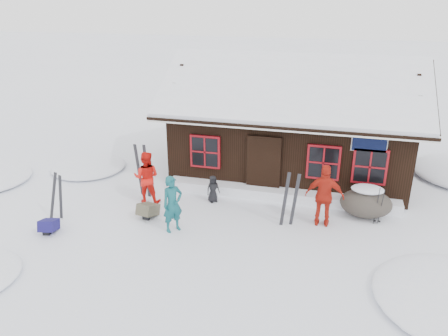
{
  "coord_description": "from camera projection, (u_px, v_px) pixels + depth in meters",
  "views": [
    {
      "loc": [
        3.09,
        -10.76,
        6.27
      ],
      "look_at": [
        -0.14,
        1.29,
        1.3
      ],
      "focal_mm": 35.0,
      "sensor_mm": 36.0,
      "label": 1
    }
  ],
  "objects": [
    {
      "name": "skier_orange_right",
      "position": [
        325.0,
        196.0,
        12.42
      ],
      "size": [
        1.1,
        0.46,
        1.87
      ],
      "primitive_type": "imported",
      "rotation": [
        0.0,
        0.0,
        3.14
      ],
      "color": "#B31F12",
      "rests_on": "ground"
    },
    {
      "name": "skier_crouched",
      "position": [
        213.0,
        189.0,
        14.04
      ],
      "size": [
        0.52,
        0.5,
        0.9
      ],
      "primitive_type": "imported",
      "rotation": [
        0.0,
        0.0,
        0.71
      ],
      "color": "black",
      "rests_on": "ground"
    },
    {
      "name": "snow_mounds",
      "position": [
        282.0,
        204.0,
        14.0
      ],
      "size": [
        20.6,
        13.2,
        0.48
      ],
      "color": "white",
      "rests_on": "ground"
    },
    {
      "name": "backpack_olive",
      "position": [
        148.0,
        212.0,
        13.16
      ],
      "size": [
        0.56,
        0.69,
        0.34
      ],
      "primitive_type": "cube",
      "rotation": [
        0.0,
        0.0,
        -0.17
      ],
      "color": "#504B39",
      "rests_on": "ground"
    },
    {
      "name": "skier_teal",
      "position": [
        173.0,
        204.0,
        12.17
      ],
      "size": [
        0.7,
        0.71,
        1.66
      ],
      "primitive_type": "imported",
      "rotation": [
        0.0,
        0.0,
        0.85
      ],
      "color": "#125157",
      "rests_on": "ground"
    },
    {
      "name": "boulder",
      "position": [
        366.0,
        202.0,
        13.12
      ],
      "size": [
        1.53,
        1.15,
        0.89
      ],
      "color": "#463F38",
      "rests_on": "ground"
    },
    {
      "name": "ski_poles",
      "position": [
        379.0,
        207.0,
        12.63
      ],
      "size": [
        0.21,
        0.1,
        1.17
      ],
      "color": "black",
      "rests_on": "ground"
    },
    {
      "name": "backpack_blue",
      "position": [
        49.0,
        227.0,
        12.31
      ],
      "size": [
        0.55,
        0.65,
        0.31
      ],
      "primitive_type": "cube",
      "rotation": [
        0.0,
        0.0,
        0.25
      ],
      "color": "#171352",
      "rests_on": "ground"
    },
    {
      "name": "ski_pair_left",
      "position": [
        57.0,
        197.0,
        12.82
      ],
      "size": [
        0.64,
        0.19,
        1.55
      ],
      "rotation": [
        0.0,
        0.0,
        -0.05
      ],
      "color": "black",
      "rests_on": "ground"
    },
    {
      "name": "ski_pair_mid",
      "position": [
        143.0,
        171.0,
        14.35
      ],
      "size": [
        0.53,
        0.14,
        1.83
      ],
      "rotation": [
        0.0,
        0.0,
        -0.13
      ],
      "color": "black",
      "rests_on": "ground"
    },
    {
      "name": "skier_orange_left",
      "position": [
        147.0,
        177.0,
        13.87
      ],
      "size": [
        0.93,
        0.78,
        1.72
      ],
      "primitive_type": "imported",
      "rotation": [
        0.0,
        0.0,
        3.31
      ],
      "color": "red",
      "rests_on": "ground"
    },
    {
      "name": "ground",
      "position": [
        217.0,
        226.0,
        12.72
      ],
      "size": [
        120.0,
        120.0,
        0.0
      ],
      "primitive_type": "plane",
      "color": "white",
      "rests_on": "ground"
    },
    {
      "name": "ski_pair_right",
      "position": [
        290.0,
        200.0,
        12.47
      ],
      "size": [
        0.54,
        0.15,
        1.69
      ],
      "rotation": [
        0.0,
        0.0,
        0.12
      ],
      "color": "black",
      "rests_on": "ground"
    },
    {
      "name": "mountain_hut",
      "position": [
        292.0,
        130.0,
        16.25
      ],
      "size": [
        8.9,
        6.09,
        4.42
      ],
      "color": "black",
      "rests_on": "ground"
    },
    {
      "name": "snow_drift",
      "position": [
        280.0,
        194.0,
        14.32
      ],
      "size": [
        7.6,
        0.6,
        0.35
      ],
      "primitive_type": "cube",
      "color": "white",
      "rests_on": "ground"
    }
  ]
}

